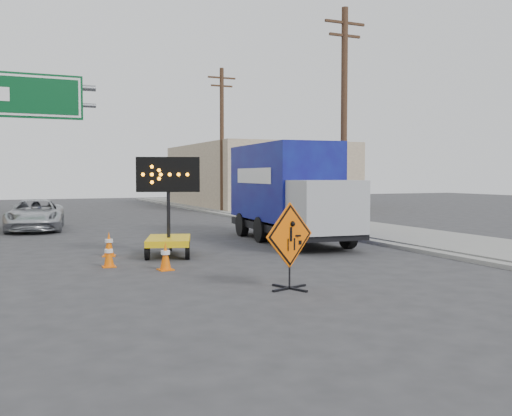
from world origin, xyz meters
TOP-DOWN VIEW (x-y plane):
  - ground at (0.00, 0.00)m, footprint 100.00×100.00m
  - curb_right at (7.20, 15.00)m, footprint 0.40×60.00m
  - sidewalk_right at (9.50, 15.00)m, footprint 4.00×60.00m
  - building_right_far at (13.00, 30.00)m, footprint 10.00×14.00m
  - highway_gantry at (-4.43, 17.96)m, footprint 6.18×0.38m
  - utility_pole_near at (8.00, 10.00)m, footprint 1.80×0.26m
  - utility_pole_far at (8.00, 24.00)m, footprint 1.80×0.26m
  - construction_sign at (0.91, 0.91)m, footprint 1.30×0.93m
  - arrow_board at (-0.12, 6.64)m, footprint 1.79×2.31m
  - pickup_truck at (-3.31, 16.55)m, footprint 2.76×5.03m
  - box_truck at (4.76, 8.54)m, footprint 2.79×7.47m
  - cone_a at (-0.85, 4.26)m, footprint 0.39×0.39m
  - cone_b at (-2.06, 5.33)m, footprint 0.35×0.35m
  - cone_c at (-1.74, 7.31)m, footprint 0.45×0.45m

SIDE VIEW (x-z plane):
  - ground at x=0.00m, z-range 0.00..0.00m
  - curb_right at x=7.20m, z-range 0.00..0.12m
  - sidewalk_right at x=9.50m, z-range 0.00..0.15m
  - cone_b at x=-2.06m, z-range 0.00..0.66m
  - cone_a at x=-0.85m, z-range 0.00..0.70m
  - cone_c at x=-1.74m, z-range 0.00..0.72m
  - arrow_board at x=-0.12m, z-range -0.80..2.10m
  - pickup_truck at x=-3.31m, z-range 0.00..1.33m
  - construction_sign at x=0.91m, z-range 0.05..1.86m
  - box_truck at x=4.76m, z-range -0.16..3.32m
  - building_right_far at x=13.00m, z-range 0.00..4.60m
  - utility_pole_near at x=8.00m, z-range 0.18..9.18m
  - utility_pole_far at x=8.00m, z-range 0.18..9.18m
  - highway_gantry at x=-4.43m, z-range 1.62..8.52m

